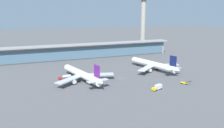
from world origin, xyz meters
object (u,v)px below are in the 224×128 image
(service_truck_under_wing_red, at_px, (65,77))
(safety_cone_alpha, at_px, (65,93))
(airliner_left_stand, at_px, (82,74))
(control_tower, at_px, (143,17))
(service_truck_mid_apron_yellow, at_px, (158,87))
(service_truck_near_nose_yellow, at_px, (185,83))
(airliner_centre_stand, at_px, (154,65))

(service_truck_under_wing_red, xyz_separation_m, safety_cone_alpha, (-5.87, -29.52, -1.39))
(airliner_left_stand, height_order, service_truck_under_wing_red, airliner_left_stand)
(control_tower, bearing_deg, service_truck_mid_apron_yellow, -117.19)
(airliner_left_stand, bearing_deg, service_truck_near_nose_yellow, -28.28)
(control_tower, bearing_deg, airliner_left_stand, -135.12)
(service_truck_under_wing_red, bearing_deg, control_tower, 40.08)
(service_truck_mid_apron_yellow, bearing_deg, safety_cone_alpha, 164.44)
(service_truck_under_wing_red, relative_size, safety_cone_alpha, 12.61)
(service_truck_near_nose_yellow, bearing_deg, service_truck_mid_apron_yellow, -173.08)
(airliner_centre_stand, height_order, safety_cone_alpha, airliner_centre_stand)
(service_truck_mid_apron_yellow, bearing_deg, airliner_left_stand, 136.50)
(service_truck_near_nose_yellow, bearing_deg, safety_cone_alpha, 171.10)
(airliner_centre_stand, distance_m, service_truck_under_wing_red, 71.02)
(control_tower, bearing_deg, airliner_centre_stand, -115.95)
(control_tower, height_order, safety_cone_alpha, control_tower)
(airliner_centre_stand, distance_m, safety_cone_alpha, 81.68)
(airliner_left_stand, relative_size, service_truck_under_wing_red, 6.26)
(service_truck_near_nose_yellow, bearing_deg, airliner_centre_stand, 87.86)
(service_truck_mid_apron_yellow, relative_size, safety_cone_alpha, 10.93)
(airliner_left_stand, height_order, service_truck_mid_apron_yellow, airliner_left_stand)
(airliner_centre_stand, xyz_separation_m, service_truck_under_wing_red, (-70.93, 2.05, -2.96))
(airliner_left_stand, height_order, safety_cone_alpha, airliner_left_stand)
(control_tower, bearing_deg, service_truck_near_nose_yellow, -110.00)
(control_tower, xyz_separation_m, safety_cone_alpha, (-127.67, -132.01, -40.58))
(airliner_left_stand, distance_m, service_truck_near_nose_yellow, 67.98)
(service_truck_mid_apron_yellow, xyz_separation_m, control_tower, (75.30, 146.59, 39.20))
(service_truck_near_nose_yellow, height_order, safety_cone_alpha, service_truck_near_nose_yellow)
(airliner_left_stand, bearing_deg, safety_cone_alpha, -127.39)
(airliner_centre_stand, relative_size, control_tower, 0.74)
(service_truck_near_nose_yellow, height_order, service_truck_under_wing_red, service_truck_under_wing_red)
(service_truck_near_nose_yellow, relative_size, service_truck_under_wing_red, 0.70)
(airliner_centre_stand, bearing_deg, service_truck_mid_apron_yellow, -120.15)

